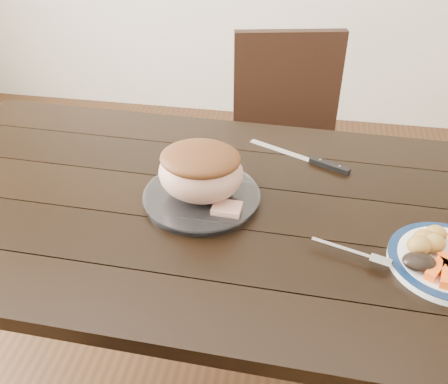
% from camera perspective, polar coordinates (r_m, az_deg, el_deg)
% --- Properties ---
extents(ground, '(4.00, 4.00, 0.00)m').
position_cam_1_polar(ground, '(1.84, -2.51, -20.07)').
color(ground, '#472B16').
rests_on(ground, ground).
extents(dining_table, '(1.62, 0.94, 0.75)m').
position_cam_1_polar(dining_table, '(1.34, -3.22, -4.12)').
color(dining_table, black).
rests_on(dining_table, ground).
extents(chair_far, '(0.50, 0.51, 0.93)m').
position_cam_1_polar(chair_far, '(2.00, 7.24, 5.68)').
color(chair_far, black).
rests_on(chair_far, ground).
extents(dinner_plate, '(0.25, 0.25, 0.02)m').
position_cam_1_polar(dinner_plate, '(1.20, 24.15, -7.32)').
color(dinner_plate, white).
rests_on(dinner_plate, dining_table).
extents(plate_rim, '(0.25, 0.25, 0.02)m').
position_cam_1_polar(plate_rim, '(1.20, 24.24, -7.02)').
color(plate_rim, '#0D2244').
rests_on(plate_rim, dinner_plate).
extents(serving_platter, '(0.29, 0.29, 0.02)m').
position_cam_1_polar(serving_platter, '(1.28, -2.57, -0.70)').
color(serving_platter, white).
rests_on(serving_platter, dining_table).
extents(roasted_potatoes, '(0.09, 0.09, 0.04)m').
position_cam_1_polar(roasted_potatoes, '(1.19, 22.26, -5.15)').
color(roasted_potatoes, gold).
rests_on(roasted_potatoes, dinner_plate).
extents(dark_mushroom, '(0.07, 0.05, 0.03)m').
position_cam_1_polar(dark_mushroom, '(1.13, 21.42, -7.46)').
color(dark_mushroom, black).
rests_on(dark_mushroom, dinner_plate).
extents(fork, '(0.17, 0.07, 0.00)m').
position_cam_1_polar(fork, '(1.14, 14.91, -6.80)').
color(fork, silver).
rests_on(fork, dinner_plate).
extents(roast_joint, '(0.21, 0.18, 0.14)m').
position_cam_1_polar(roast_joint, '(1.23, -2.66, 2.18)').
color(roast_joint, tan).
rests_on(roast_joint, serving_platter).
extents(cut_slice, '(0.07, 0.06, 0.02)m').
position_cam_1_polar(cut_slice, '(1.21, 0.33, -1.94)').
color(cut_slice, tan).
rests_on(cut_slice, serving_platter).
extents(carving_knife, '(0.30, 0.15, 0.01)m').
position_cam_1_polar(carving_knife, '(1.45, 10.55, 3.45)').
color(carving_knife, silver).
rests_on(carving_knife, dining_table).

